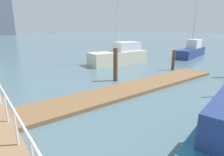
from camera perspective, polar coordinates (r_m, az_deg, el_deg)
name	(u,v)px	position (r m, az deg, el deg)	size (l,w,h in m)	color
ground_plane	(26,67)	(18.58, -25.15, 3.07)	(300.00, 300.00, 0.00)	slate
floating_dock	(135,88)	(10.77, 7.07, -2.98)	(13.95, 2.00, 0.18)	olive
dock_piling_1	(173,60)	(16.39, 18.58, 5.32)	(0.26, 0.26, 1.71)	brown
dock_piling_2	(115,65)	(12.19, 1.09, 4.16)	(0.29, 0.29, 2.20)	brown
moored_boat_0	(120,55)	(18.51, 2.40, 7.12)	(6.12, 2.50, 9.55)	beige
moored_boat_1	(192,50)	(25.54, 23.67, 7.93)	(7.35, 3.19, 9.53)	navy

